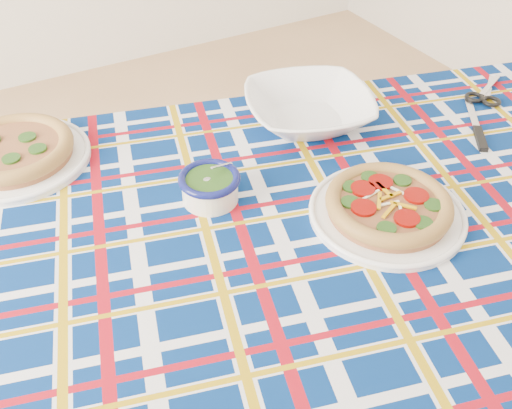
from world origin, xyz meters
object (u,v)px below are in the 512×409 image
serving_bowl (309,109)px  main_focaccia_plate (389,204)px  pesto_bowl (210,185)px  dining_table (309,255)px

serving_bowl → main_focaccia_plate: bearing=-98.4°
serving_bowl → pesto_bowl: bearing=-155.6°
main_focaccia_plate → serving_bowl: bearing=81.6°
pesto_bowl → dining_table: bearing=-51.0°
main_focaccia_plate → serving_bowl: size_ratio=1.05×
serving_bowl → dining_table: bearing=-122.1°
dining_table → main_focaccia_plate: 0.18m
dining_table → serving_bowl: bearing=72.8°
dining_table → pesto_bowl: bearing=143.8°
main_focaccia_plate → serving_bowl: (0.05, 0.34, 0.01)m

